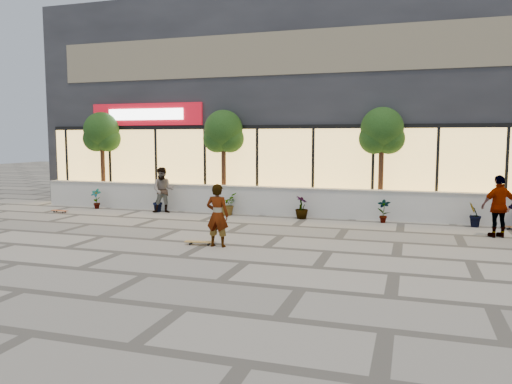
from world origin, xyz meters
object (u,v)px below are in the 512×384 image
(tree_mideast, at_px, (382,133))
(skater_right_near, at_px, (499,206))
(skateboard_center, at_px, (200,242))
(skateboard_left, at_px, (60,211))
(tree_west, at_px, (102,134))
(skater_center, at_px, (217,215))
(skater_left, at_px, (163,190))
(tree_midwest, at_px, (223,134))

(tree_mideast, distance_m, skater_right_near, 4.92)
(skater_right_near, height_order, skateboard_center, skater_right_near)
(skateboard_center, distance_m, skateboard_left, 8.36)
(tree_west, xyz_separation_m, skateboard_left, (-0.22, -2.56, -2.91))
(skater_center, height_order, skateboard_left, skater_center)
(skater_center, height_order, skater_right_near, skater_right_near)
(skater_left, bearing_deg, skater_right_near, -27.31)
(skateboard_left, bearing_deg, skater_right_near, 5.40)
(tree_midwest, bearing_deg, skateboard_center, -74.57)
(tree_west, height_order, tree_midwest, same)
(skater_left, xyz_separation_m, skateboard_center, (3.64, -4.88, -0.78))
(tree_midwest, xyz_separation_m, skateboard_center, (1.74, -6.32, -2.91))
(tree_mideast, bearing_deg, skater_right_near, -39.17)
(tree_west, xyz_separation_m, tree_midwest, (5.50, 0.00, 0.00))
(skater_left, xyz_separation_m, skateboard_left, (-3.82, -1.12, -0.79))
(skater_right_near, bearing_deg, tree_midwest, -39.83)
(skateboard_left, bearing_deg, tree_midwest, 30.47)
(tree_west, distance_m, tree_mideast, 11.50)
(tree_west, bearing_deg, tree_midwest, 0.00)
(skater_left, bearing_deg, tree_midwest, 16.76)
(tree_west, height_order, skateboard_left, tree_west)
(tree_mideast, xyz_separation_m, skater_left, (-7.90, -1.44, -2.12))
(skater_center, bearing_deg, skater_right_near, -153.82)
(tree_mideast, xyz_separation_m, skateboard_left, (-11.72, -2.56, -2.91))
(skater_left, xyz_separation_m, skater_right_near, (11.35, -1.37, 0.03))
(skater_center, xyz_separation_m, skater_left, (-4.17, 4.92, 0.04))
(skater_center, height_order, skater_left, skater_left)
(tree_west, xyz_separation_m, skateboard_center, (7.24, -6.32, -2.91))
(tree_midwest, distance_m, skater_right_near, 10.08)
(skater_center, bearing_deg, tree_mideast, -120.48)
(tree_mideast, height_order, skateboard_center, tree_mideast)
(tree_mideast, height_order, skater_center, tree_mideast)
(tree_mideast, height_order, skater_left, tree_mideast)
(tree_mideast, height_order, skater_right_near, tree_mideast)
(skateboard_left, bearing_deg, tree_mideast, 18.68)
(tree_west, relative_size, skateboard_left, 5.39)
(tree_midwest, relative_size, skateboard_left, 5.39)
(tree_midwest, bearing_deg, skateboard_left, -155.89)
(tree_mideast, bearing_deg, skater_center, -120.36)
(tree_west, distance_m, tree_midwest, 5.50)
(skateboard_center, xyz_separation_m, skateboard_left, (-7.46, 3.76, -0.01))
(skateboard_center, relative_size, skateboard_left, 1.13)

